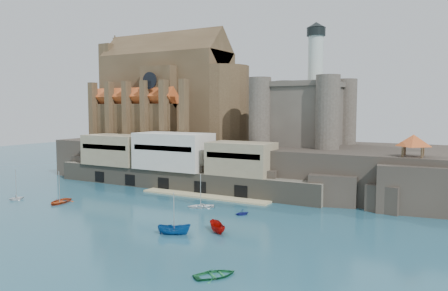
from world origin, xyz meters
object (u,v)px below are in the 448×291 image
Objects in this scene: castle_keep at (304,110)px; boat_0 at (60,203)px; pavilion at (413,142)px; church at (170,97)px; boat_2 at (174,234)px.

castle_keep reaches higher than boat_0.
pavilion is (25.92, -15.08, -5.59)m from castle_keep.
boat_2 is at bearing -53.46° from church.
castle_keep reaches higher than pavilion.
boat_0 is at bearing -156.12° from pavilion.
pavilion is 1.09× the size of boat_0.
boat_0 reaches higher than boat_2.
castle_keep is 30.50m from pavilion.
church is at bearing 178.89° from castle_keep.
boat_0 is (-36.00, -42.49, -18.31)m from castle_keep.
pavilion is at bearing -13.48° from church.
pavilion is at bearing -30.18° from castle_keep.
castle_keep is at bearing -1.11° from church.
boat_2 is (36.85, -49.73, -22.13)m from church.
church reaches higher than boat_0.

